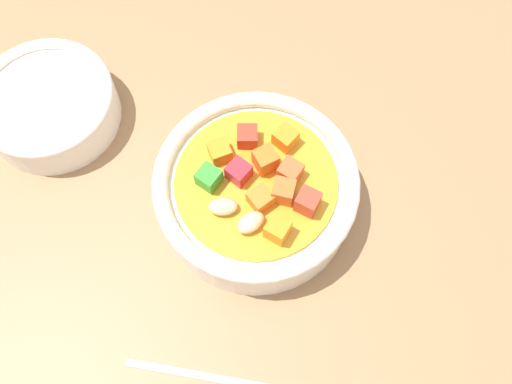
{
  "coord_description": "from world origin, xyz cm",
  "views": [
    {
      "loc": [
        3.55,
        18.64,
        47.69
      ],
      "look_at": [
        0.0,
        0.0,
        2.79
      ],
      "focal_mm": 38.67,
      "sensor_mm": 36.0,
      "label": 1
    }
  ],
  "objects": [
    {
      "name": "soup_bowl_main",
      "position": [
        -0.01,
        0.02,
        3.16
      ],
      "size": [
        17.71,
        17.71,
        7.1
      ],
      "color": "white",
      "rests_on": "ground_plane"
    },
    {
      "name": "ground_plane",
      "position": [
        0.0,
        0.0,
        -1.0
      ],
      "size": [
        140.0,
        140.0,
        2.0
      ],
      "primitive_type": "cube",
      "color": "#9E754F"
    },
    {
      "name": "side_bowl_small",
      "position": [
        17.82,
        -12.85,
        2.24
      ],
      "size": [
        13.07,
        13.07,
        4.33
      ],
      "color": "white",
      "rests_on": "ground_plane"
    }
  ]
}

